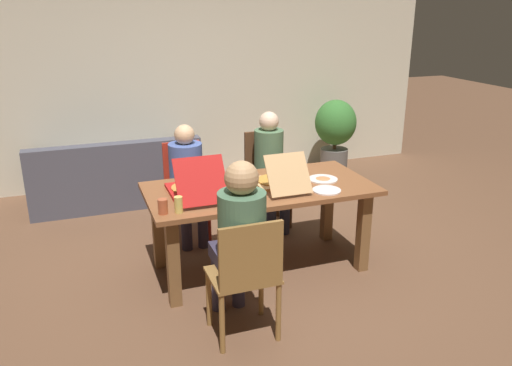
{
  "coord_description": "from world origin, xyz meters",
  "views": [
    {
      "loc": [
        -1.42,
        -3.8,
        2.2
      ],
      "look_at": [
        0.0,
        0.1,
        0.76
      ],
      "focal_mm": 36.19,
      "sensor_mm": 36.0,
      "label": 1
    }
  ],
  "objects_px": {
    "drinking_glass_1": "(179,205)",
    "plate_1": "(323,179)",
    "chair_1": "(265,173)",
    "potted_plant": "(335,130)",
    "chair_0": "(247,273)",
    "person_0": "(239,234)",
    "dining_table": "(260,200)",
    "plate_0": "(327,190)",
    "pizza_box_1": "(194,188)",
    "drinking_glass_0": "(163,206)",
    "person_1": "(271,162)",
    "chair_2": "(185,187)",
    "couch": "(116,179)",
    "pizza_box_0": "(277,180)",
    "person_2": "(187,174)"
  },
  "relations": [
    {
      "from": "drinking_glass_1",
      "to": "plate_1",
      "type": "bearing_deg",
      "value": 12.77
    },
    {
      "from": "chair_1",
      "to": "potted_plant",
      "type": "distance_m",
      "value": 1.97
    },
    {
      "from": "plate_1",
      "to": "chair_1",
      "type": "bearing_deg",
      "value": 99.4
    },
    {
      "from": "chair_0",
      "to": "person_0",
      "type": "xyz_separation_m",
      "value": [
        -0.0,
        0.15,
        0.22
      ]
    },
    {
      "from": "dining_table",
      "to": "plate_0",
      "type": "relative_size",
      "value": 8.13
    },
    {
      "from": "pizza_box_1",
      "to": "drinking_glass_0",
      "type": "distance_m",
      "value": 0.46
    },
    {
      "from": "person_1",
      "to": "pizza_box_1",
      "type": "xyz_separation_m",
      "value": [
        -0.97,
        -0.77,
        0.11
      ]
    },
    {
      "from": "person_0",
      "to": "plate_1",
      "type": "relative_size",
      "value": 4.98
    },
    {
      "from": "chair_0",
      "to": "pizza_box_1",
      "type": "height_order",
      "value": "pizza_box_1"
    },
    {
      "from": "chair_0",
      "to": "drinking_glass_1",
      "type": "xyz_separation_m",
      "value": [
        -0.31,
        0.61,
        0.3
      ]
    },
    {
      "from": "chair_2",
      "to": "plate_1",
      "type": "bearing_deg",
      "value": -43.08
    },
    {
      "from": "dining_table",
      "to": "plate_1",
      "type": "xyz_separation_m",
      "value": [
        0.57,
        -0.03,
        0.13
      ]
    },
    {
      "from": "drinking_glass_1",
      "to": "couch",
      "type": "height_order",
      "value": "drinking_glass_1"
    },
    {
      "from": "drinking_glass_1",
      "to": "potted_plant",
      "type": "distance_m",
      "value": 3.69
    },
    {
      "from": "pizza_box_0",
      "to": "plate_1",
      "type": "bearing_deg",
      "value": -0.41
    },
    {
      "from": "person_2",
      "to": "drinking_glass_0",
      "type": "bearing_deg",
      "value": -111.2
    },
    {
      "from": "drinking_glass_0",
      "to": "person_1",
      "type": "bearing_deg",
      "value": 40.96
    },
    {
      "from": "dining_table",
      "to": "pizza_box_0",
      "type": "xyz_separation_m",
      "value": [
        0.14,
        -0.02,
        0.17
      ]
    },
    {
      "from": "plate_1",
      "to": "drinking_glass_1",
      "type": "relative_size",
      "value": 2.07
    },
    {
      "from": "person_1",
      "to": "potted_plant",
      "type": "height_order",
      "value": "person_1"
    },
    {
      "from": "chair_1",
      "to": "potted_plant",
      "type": "relative_size",
      "value": 0.97
    },
    {
      "from": "dining_table",
      "to": "chair_2",
      "type": "height_order",
      "value": "chair_2"
    },
    {
      "from": "person_2",
      "to": "pizza_box_0",
      "type": "height_order",
      "value": "person_2"
    },
    {
      "from": "person_2",
      "to": "potted_plant",
      "type": "relative_size",
      "value": 1.14
    },
    {
      "from": "person_1",
      "to": "potted_plant",
      "type": "bearing_deg",
      "value": 43.45
    },
    {
      "from": "plate_1",
      "to": "plate_0",
      "type": "bearing_deg",
      "value": -110.8
    },
    {
      "from": "pizza_box_0",
      "to": "pizza_box_1",
      "type": "height_order",
      "value": "pizza_box_1"
    },
    {
      "from": "potted_plant",
      "to": "person_0",
      "type": "bearing_deg",
      "value": -128.0
    },
    {
      "from": "person_0",
      "to": "pizza_box_0",
      "type": "bearing_deg",
      "value": 52.53
    },
    {
      "from": "person_0",
      "to": "drinking_glass_0",
      "type": "distance_m",
      "value": 0.65
    },
    {
      "from": "plate_1",
      "to": "couch",
      "type": "distance_m",
      "value": 2.7
    },
    {
      "from": "pizza_box_0",
      "to": "plate_0",
      "type": "distance_m",
      "value": 0.42
    },
    {
      "from": "pizza_box_0",
      "to": "pizza_box_1",
      "type": "bearing_deg",
      "value": 175.61
    },
    {
      "from": "dining_table",
      "to": "chair_1",
      "type": "xyz_separation_m",
      "value": [
        0.41,
        0.95,
        -0.1
      ]
    },
    {
      "from": "person_0",
      "to": "drinking_glass_1",
      "type": "distance_m",
      "value": 0.57
    },
    {
      "from": "person_2",
      "to": "plate_1",
      "type": "height_order",
      "value": "person_2"
    },
    {
      "from": "person_0",
      "to": "drinking_glass_0",
      "type": "bearing_deg",
      "value": 131.36
    },
    {
      "from": "pizza_box_0",
      "to": "potted_plant",
      "type": "bearing_deg",
      "value": 51.82
    },
    {
      "from": "person_2",
      "to": "plate_0",
      "type": "relative_size",
      "value": 4.9
    },
    {
      "from": "pizza_box_0",
      "to": "dining_table",
      "type": "bearing_deg",
      "value": 170.96
    },
    {
      "from": "chair_1",
      "to": "pizza_box_0",
      "type": "relative_size",
      "value": 1.74
    },
    {
      "from": "drinking_glass_0",
      "to": "person_0",
      "type": "bearing_deg",
      "value": -48.64
    },
    {
      "from": "pizza_box_0",
      "to": "pizza_box_1",
      "type": "relative_size",
      "value": 0.9
    },
    {
      "from": "chair_1",
      "to": "person_1",
      "type": "bearing_deg",
      "value": -90.0
    },
    {
      "from": "drinking_glass_1",
      "to": "couch",
      "type": "distance_m",
      "value": 2.5
    },
    {
      "from": "plate_1",
      "to": "drinking_glass_1",
      "type": "bearing_deg",
      "value": -167.23
    },
    {
      "from": "couch",
      "to": "chair_2",
      "type": "bearing_deg",
      "value": -64.15
    },
    {
      "from": "dining_table",
      "to": "plate_0",
      "type": "height_order",
      "value": "plate_0"
    },
    {
      "from": "person_1",
      "to": "pizza_box_0",
      "type": "xyz_separation_m",
      "value": [
        -0.27,
        -0.82,
        0.1
      ]
    },
    {
      "from": "chair_0",
      "to": "pizza_box_1",
      "type": "bearing_deg",
      "value": 96.61
    }
  ]
}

